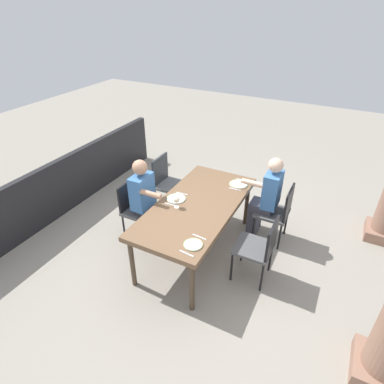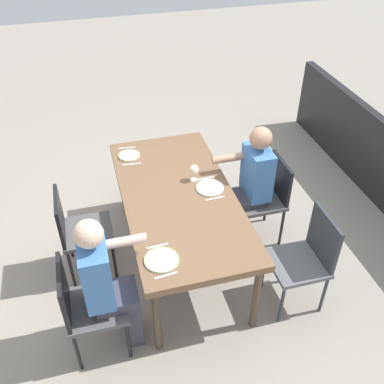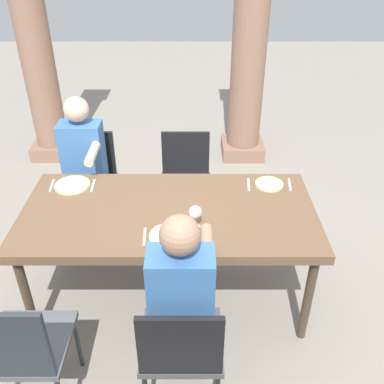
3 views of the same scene
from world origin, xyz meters
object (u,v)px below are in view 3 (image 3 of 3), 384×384
diner_woman_green (183,299)px  chair_west_south (23,347)px  dining_table (170,217)px  diner_man_white (85,169)px  chair_mid_north (187,176)px  wine_glass_1 (197,212)px  chair_mid_south (182,346)px  stone_column_centre (252,28)px  plate_0 (74,185)px  plate_1 (170,236)px  plate_2 (270,184)px  stone_column_near (33,28)px  chair_west_north (92,176)px

diner_woman_green → chair_west_south: bearing=-166.9°
dining_table → diner_man_white: (-0.73, 0.71, -0.03)m
dining_table → chair_west_south: bearing=-129.3°
chair_mid_north → wine_glass_1: (0.08, -1.09, 0.37)m
chair_west_south → chair_mid_south: (0.84, 0.01, 0.00)m
stone_column_centre → plate_0: 2.57m
plate_0 → plate_1: size_ratio=1.04×
chair_mid_south → chair_west_south: bearing=-179.6°
chair_mid_south → diner_woman_green: 0.24m
plate_1 → plate_2: same height
chair_mid_south → plate_2: 1.38m
chair_mid_south → stone_column_near: size_ratio=0.30×
chair_west_south → plate_0: chair_west_south is taller
chair_mid_south → diner_man_white: bearing=117.5°
plate_2 → stone_column_centre: bearing=88.8°
diner_woman_green → plate_0: size_ratio=4.88×
diner_woman_green → stone_column_near: size_ratio=0.43×
diner_man_white → plate_0: diner_man_white is taller
chair_west_south → stone_column_near: size_ratio=0.30×
diner_man_white → chair_west_south: bearing=-90.1°
plate_0 → dining_table: bearing=-23.0°
chair_west_north → wine_glass_1: size_ratio=5.55×
wine_glass_1 → plate_2: (0.54, 0.51, -0.10)m
wine_glass_1 → plate_2: 0.75m
chair_mid_north → chair_mid_south: 1.79m
diner_woman_green → plate_1: (-0.09, 0.41, 0.11)m
diner_man_white → plate_0: bearing=-87.4°
chair_mid_north → stone_column_near: size_ratio=0.29×
chair_west_north → diner_woman_green: 1.82m
chair_west_south → diner_woman_green: size_ratio=0.72×
chair_west_north → wine_glass_1: wine_glass_1 is taller
diner_woman_green → stone_column_centre: bearing=77.6°
diner_woman_green → plate_2: (0.62, 1.02, 0.11)m
plate_1 → wine_glass_1: wine_glass_1 is taller
chair_west_north → plate_1: chair_west_north is taller
plate_1 → plate_0: bearing=140.9°
wine_glass_1 → chair_mid_south: bearing=-96.3°
chair_mid_north → wine_glass_1: wine_glass_1 is taller
dining_table → diner_man_white: size_ratio=1.54×
chair_west_south → diner_man_white: (0.00, 1.61, 0.16)m
chair_west_south → chair_mid_north: (0.84, 1.79, -0.01)m
plate_2 → chair_mid_south: bearing=-117.2°
chair_west_north → diner_woman_green: diner_woman_green is taller
chair_west_south → wine_glass_1: (0.91, 0.71, 0.37)m
stone_column_near → stone_column_centre: (2.27, 0.00, -0.00)m
dining_table → plate_1: plate_1 is taller
stone_column_near → plate_0: (0.79, -1.99, -0.68)m
plate_0 → plate_2: bearing=0.6°
stone_column_centre → wine_glass_1: (-0.59, -2.49, -0.58)m
chair_west_north → stone_column_centre: stone_column_centre is taller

